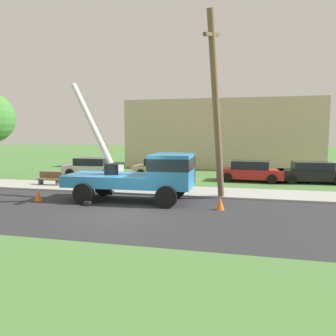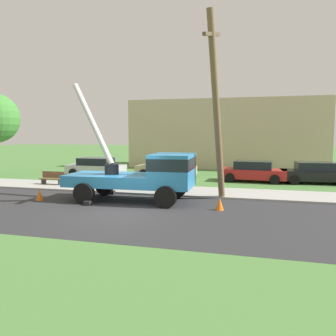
# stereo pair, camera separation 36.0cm
# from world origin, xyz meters

# --- Properties ---
(ground_plane) EXTENTS (120.00, 120.00, 0.00)m
(ground_plane) POSITION_xyz_m (0.00, 12.00, 0.00)
(ground_plane) COLOR #477538
(road_asphalt) EXTENTS (80.00, 7.89, 0.01)m
(road_asphalt) POSITION_xyz_m (0.00, 0.00, 0.00)
(road_asphalt) COLOR #2B2B2D
(road_asphalt) RESTS_ON ground
(sidewalk_strip) EXTENTS (80.00, 3.03, 0.10)m
(sidewalk_strip) POSITION_xyz_m (0.00, 5.46, 0.05)
(sidewalk_strip) COLOR #9E9E99
(sidewalk_strip) RESTS_ON ground
(utility_truck) EXTENTS (6.84, 3.21, 5.98)m
(utility_truck) POSITION_xyz_m (0.22, 2.39, 1.41)
(utility_truck) COLOR #2D84C6
(utility_truck) RESTS_ON ground
(leaning_utility_pole) EXTENTS (0.88, 2.80, 8.84)m
(leaning_utility_pole) POSITION_xyz_m (3.47, 3.17, 4.55)
(leaning_utility_pole) COLOR brown
(leaning_utility_pole) RESTS_ON ground
(traffic_cone_ahead) EXTENTS (0.36, 0.36, 0.56)m
(traffic_cone_ahead) POSITION_xyz_m (3.89, 1.43, 0.28)
(traffic_cone_ahead) COLOR orange
(traffic_cone_ahead) RESTS_ON ground
(traffic_cone_behind) EXTENTS (0.36, 0.36, 0.56)m
(traffic_cone_behind) POSITION_xyz_m (-4.99, 1.26, 0.28)
(traffic_cone_behind) COLOR orange
(traffic_cone_behind) RESTS_ON ground
(parked_sedan_silver) EXTENTS (4.41, 2.03, 1.42)m
(parked_sedan_silver) POSITION_xyz_m (-6.63, 10.57, 0.71)
(parked_sedan_silver) COLOR #B7B7BF
(parked_sedan_silver) RESTS_ON ground
(parked_sedan_tan) EXTENTS (4.53, 2.26, 1.42)m
(parked_sedan_tan) POSITION_xyz_m (-1.26, 11.39, 0.71)
(parked_sedan_tan) COLOR tan
(parked_sedan_tan) RESTS_ON ground
(parked_sedan_red) EXTENTS (4.51, 2.22, 1.42)m
(parked_sedan_red) POSITION_xyz_m (5.13, 10.70, 0.71)
(parked_sedan_red) COLOR #B21E1E
(parked_sedan_red) RESTS_ON ground
(parked_sedan_black) EXTENTS (4.53, 2.24, 1.42)m
(parked_sedan_black) POSITION_xyz_m (9.13, 10.90, 0.71)
(parked_sedan_black) COLOR black
(parked_sedan_black) RESTS_ON ground
(park_bench) EXTENTS (1.60, 0.45, 0.90)m
(park_bench) POSITION_xyz_m (-7.09, 5.53, 0.46)
(park_bench) COLOR brown
(park_bench) RESTS_ON ground
(lowrise_building_backdrop) EXTENTS (18.00, 6.00, 6.40)m
(lowrise_building_backdrop) POSITION_xyz_m (2.39, 20.37, 3.20)
(lowrise_building_backdrop) COLOR #C6B293
(lowrise_building_backdrop) RESTS_ON ground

